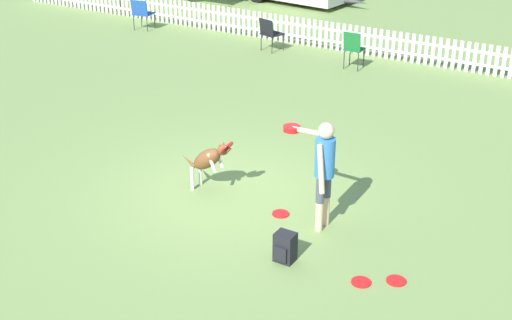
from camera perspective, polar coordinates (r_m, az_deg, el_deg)
The scene contains 11 objects.
ground_plane at distance 11.30m, azimuth -2.08°, elevation -2.61°, with size 240.00×240.00×0.00m, color olive.
handler_person at distance 9.95m, azimuth 5.31°, elevation -0.18°, with size 0.95×0.69×1.63m.
leaping_dog at distance 11.10m, azimuth -3.81°, elevation 0.10°, with size 0.99×0.33×0.96m.
frisbee_near_handler at distance 10.67m, azimuth 1.98°, elevation -4.32°, with size 0.25×0.25×0.02m.
frisbee_near_dog at distance 9.27m, azimuth 8.40°, elevation -9.64°, with size 0.25×0.25×0.02m.
frisbee_midfield at distance 9.37m, azimuth 11.15°, elevation -9.46°, with size 0.25×0.25×0.02m.
backpack_on_grass at distance 9.50m, azimuth 2.33°, elevation -7.01°, with size 0.26×0.26×0.42m.
picket_fence at distance 17.95m, azimuth 12.20°, elevation 8.77°, with size 26.11×0.04×0.72m.
folding_chair_blue_left at distance 18.43m, azimuth 1.11°, elevation 10.23°, with size 0.59×0.61×0.85m.
folding_chair_center at distance 17.12m, azimuth 7.79°, elevation 8.98°, with size 0.43×0.46×0.92m.
folding_chair_green_right at distance 20.73m, azimuth -9.13°, elevation 11.64°, with size 0.58×0.60×0.87m.
Camera 1 is at (5.52, -8.33, 5.26)m, focal length 50.00 mm.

